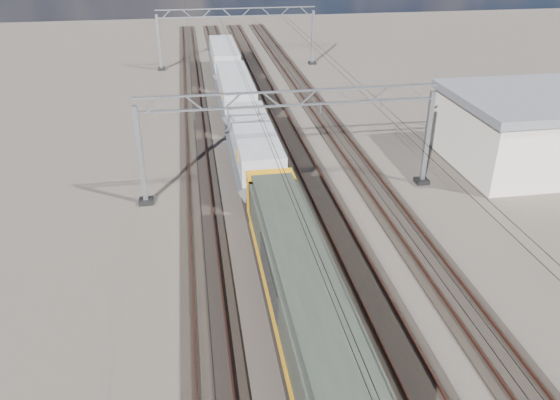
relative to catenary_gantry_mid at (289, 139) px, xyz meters
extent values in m
plane|color=#29241F|center=(0.00, -4.00, -3.91)|extent=(160.00, 160.00, 0.00)
cube|color=black|center=(-6.00, -4.00, -3.85)|extent=(2.60, 140.00, 0.12)
cube|color=#502B20|center=(-6.72, -4.00, -3.69)|extent=(0.08, 140.00, 0.16)
cube|color=#502B20|center=(-5.28, -4.00, -3.69)|extent=(0.08, 140.00, 0.16)
cube|color=black|center=(-2.00, -4.00, -3.85)|extent=(2.60, 140.00, 0.12)
cube|color=#502B20|center=(-2.72, -4.00, -3.69)|extent=(0.08, 140.00, 0.16)
cube|color=#502B20|center=(-1.28, -4.00, -3.69)|extent=(0.08, 140.00, 0.16)
cube|color=black|center=(2.00, -4.00, -3.85)|extent=(2.60, 140.00, 0.12)
cube|color=#502B20|center=(1.28, -4.00, -3.69)|extent=(0.08, 140.00, 0.16)
cube|color=#502B20|center=(2.72, -4.00, -3.69)|extent=(0.08, 140.00, 0.16)
cube|color=black|center=(6.00, -4.00, -3.85)|extent=(2.60, 140.00, 0.12)
cube|color=#502B20|center=(5.28, -4.00, -3.69)|extent=(0.08, 140.00, 0.16)
cube|color=#502B20|center=(6.72, -4.00, -3.69)|extent=(0.08, 140.00, 0.16)
cube|color=gray|center=(-9.50, 0.00, -0.61)|extent=(0.30, 0.30, 6.60)
cube|color=gray|center=(9.50, 0.00, -0.61)|extent=(0.30, 0.30, 6.60)
cube|color=black|center=(-9.50, 0.00, -3.76)|extent=(0.90, 0.90, 0.30)
cube|color=black|center=(9.50, 0.00, -3.76)|extent=(0.90, 0.90, 0.30)
cube|color=gray|center=(0.00, 0.00, 3.14)|extent=(19.30, 0.18, 0.12)
cube|color=gray|center=(0.00, 0.00, 2.24)|extent=(19.30, 0.18, 0.12)
cube|color=gray|center=(-8.31, 0.00, 2.69)|extent=(1.03, 0.10, 0.94)
cube|color=gray|center=(-5.94, 0.00, 2.69)|extent=(1.03, 0.10, 0.94)
cube|color=gray|center=(-3.56, 0.00, 2.69)|extent=(1.03, 0.10, 0.94)
cube|color=gray|center=(-1.19, 0.00, 2.69)|extent=(1.03, 0.10, 0.94)
cube|color=gray|center=(1.19, 0.00, 2.69)|extent=(1.03, 0.10, 0.94)
cube|color=gray|center=(3.56, 0.00, 2.69)|extent=(1.03, 0.10, 0.94)
cube|color=gray|center=(5.94, 0.00, 2.69)|extent=(1.03, 0.10, 0.94)
cube|color=gray|center=(8.31, 0.00, 2.69)|extent=(1.03, 0.10, 0.94)
cube|color=gray|center=(-6.00, 0.00, 1.92)|extent=(0.06, 0.06, 0.65)
cube|color=gray|center=(-2.00, 0.00, 1.92)|extent=(0.06, 0.06, 0.65)
cube|color=gray|center=(2.00, 0.00, 1.92)|extent=(0.06, 0.06, 0.65)
cube|color=gray|center=(6.00, 0.00, 1.92)|extent=(0.06, 0.06, 0.65)
cube|color=gray|center=(-9.50, 36.00, -0.61)|extent=(0.30, 0.30, 6.60)
cube|color=gray|center=(9.50, 36.00, -0.61)|extent=(0.30, 0.30, 6.60)
cube|color=black|center=(-9.50, 36.00, -3.76)|extent=(0.90, 0.90, 0.30)
cube|color=black|center=(9.50, 36.00, -3.76)|extent=(0.90, 0.90, 0.30)
cube|color=gray|center=(0.00, 36.00, 3.14)|extent=(19.30, 0.18, 0.12)
cube|color=gray|center=(0.00, 36.00, 2.24)|extent=(19.30, 0.18, 0.12)
cube|color=gray|center=(-8.31, 36.00, 2.69)|extent=(1.03, 0.10, 0.94)
cube|color=gray|center=(-5.94, 36.00, 2.69)|extent=(1.03, 0.10, 0.94)
cube|color=gray|center=(-3.56, 36.00, 2.69)|extent=(1.03, 0.10, 0.94)
cube|color=gray|center=(-1.19, 36.00, 2.69)|extent=(1.03, 0.10, 0.94)
cube|color=gray|center=(1.19, 36.00, 2.69)|extent=(1.03, 0.10, 0.94)
cube|color=gray|center=(3.56, 36.00, 2.69)|extent=(1.03, 0.10, 0.94)
cube|color=gray|center=(5.94, 36.00, 2.69)|extent=(1.03, 0.10, 0.94)
cube|color=gray|center=(8.31, 36.00, 2.69)|extent=(1.03, 0.10, 0.94)
cube|color=gray|center=(-6.00, 36.00, 1.92)|extent=(0.06, 0.06, 0.65)
cube|color=gray|center=(-2.00, 36.00, 1.92)|extent=(0.06, 0.06, 0.65)
cube|color=gray|center=(2.00, 36.00, 1.92)|extent=(0.06, 0.06, 0.65)
cube|color=gray|center=(6.00, 36.00, 1.92)|extent=(0.06, 0.06, 0.65)
cylinder|color=black|center=(-6.00, 4.00, 1.59)|extent=(0.03, 140.00, 0.03)
cylinder|color=black|center=(-6.00, 4.00, 2.09)|extent=(0.03, 140.00, 0.03)
cylinder|color=black|center=(-2.00, 4.00, 1.59)|extent=(0.03, 140.00, 0.03)
cylinder|color=black|center=(-2.00, 4.00, 2.09)|extent=(0.03, 140.00, 0.03)
cylinder|color=black|center=(2.00, 4.00, 1.59)|extent=(0.03, 140.00, 0.03)
cylinder|color=black|center=(2.00, 4.00, 2.09)|extent=(0.03, 140.00, 0.03)
cylinder|color=black|center=(6.00, 4.00, 1.59)|extent=(0.03, 140.00, 0.03)
cylinder|color=black|center=(6.00, 4.00, 2.09)|extent=(0.03, 140.00, 0.03)
cube|color=black|center=(-2.00, -7.94, -3.16)|extent=(2.20, 3.60, 0.60)
cube|color=black|center=(-2.00, -14.44, -2.78)|extent=(2.65, 20.00, 0.25)
cube|color=black|center=(-2.00, -14.44, -3.16)|extent=(2.20, 4.50, 0.75)
cube|color=#272C25|center=(-2.00, -14.44, -1.36)|extent=(2.65, 17.00, 2.60)
cube|color=orange|center=(-3.34, -14.44, -2.36)|extent=(0.04, 17.00, 0.60)
cube|color=orange|center=(-0.66, -14.44, -2.36)|extent=(0.04, 17.00, 0.60)
cube|color=black|center=(-3.35, -13.44, -1.01)|extent=(0.05, 5.00, 1.40)
cube|color=black|center=(-0.65, -13.44, -1.01)|extent=(0.05, 5.00, 1.40)
cube|color=#272C25|center=(-2.00, -14.44, 0.01)|extent=(2.25, 18.00, 0.15)
cube|color=orange|center=(-2.00, -5.34, -1.36)|extent=(2.65, 1.80, 2.60)
cube|color=orange|center=(-2.00, -4.39, -0.86)|extent=(2.60, 0.46, 1.52)
cube|color=black|center=(-2.55, -4.29, -0.76)|extent=(0.85, 0.08, 0.75)
cube|color=black|center=(-1.45, -4.29, -0.76)|extent=(0.85, 0.08, 0.75)
cylinder|color=black|center=(-2.85, -4.14, -2.76)|extent=(0.36, 0.50, 0.36)
cylinder|color=black|center=(-1.15, -4.14, -2.76)|extent=(0.36, 0.50, 0.36)
cylinder|color=white|center=(-2.60, -4.24, -2.16)|extent=(0.20, 0.08, 0.20)
cylinder|color=white|center=(-1.40, -4.24, -2.16)|extent=(0.20, 0.08, 0.20)
cube|color=black|center=(-2.00, -1.24, -3.19)|extent=(2.20, 2.60, 0.55)
cube|color=black|center=(-2.00, 7.76, -3.19)|extent=(2.20, 2.60, 0.55)
cube|color=black|center=(-2.00, 3.26, -2.83)|extent=(2.40, 13.00, 0.20)
cube|color=gray|center=(-2.00, 3.26, -1.11)|extent=(2.80, 12.00, 1.80)
cube|color=#484B4F|center=(-2.95, 3.26, -2.36)|extent=(1.48, 12.00, 1.36)
cube|color=#484B4F|center=(-1.05, 3.26, -2.36)|extent=(1.48, 12.00, 1.36)
cube|color=orange|center=(-3.42, 0.26, -1.01)|extent=(0.04, 1.20, 0.50)
cube|color=black|center=(-2.00, 12.96, -3.19)|extent=(2.20, 2.60, 0.55)
cube|color=black|center=(-2.00, 21.96, -3.19)|extent=(2.20, 2.60, 0.55)
cube|color=black|center=(-2.00, 17.46, -2.83)|extent=(2.40, 13.00, 0.20)
cube|color=gray|center=(-2.00, 17.46, -1.11)|extent=(2.80, 12.00, 1.80)
cube|color=#484B4F|center=(-2.95, 17.46, -2.36)|extent=(1.48, 12.00, 1.36)
cube|color=#484B4F|center=(-1.05, 17.46, -2.36)|extent=(1.48, 12.00, 1.36)
cube|color=orange|center=(-3.42, 14.46, -1.01)|extent=(0.04, 1.20, 0.50)
cube|color=black|center=(-2.00, 27.16, -3.19)|extent=(2.20, 2.60, 0.55)
cube|color=black|center=(-2.00, 36.16, -3.19)|extent=(2.20, 2.60, 0.55)
cube|color=black|center=(-2.00, 31.66, -2.83)|extent=(2.40, 13.00, 0.20)
cube|color=gray|center=(-2.00, 31.66, -1.11)|extent=(2.80, 12.00, 1.80)
cube|color=#484B4F|center=(-2.95, 31.66, -2.36)|extent=(1.48, 12.00, 1.36)
cube|color=#484B4F|center=(-1.05, 31.66, -2.36)|extent=(1.48, 12.00, 1.36)
cube|color=orange|center=(-3.42, 28.66, -1.01)|extent=(0.04, 1.20, 0.50)
camera|label=1|loc=(-6.01, -32.66, 12.65)|focal=35.00mm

